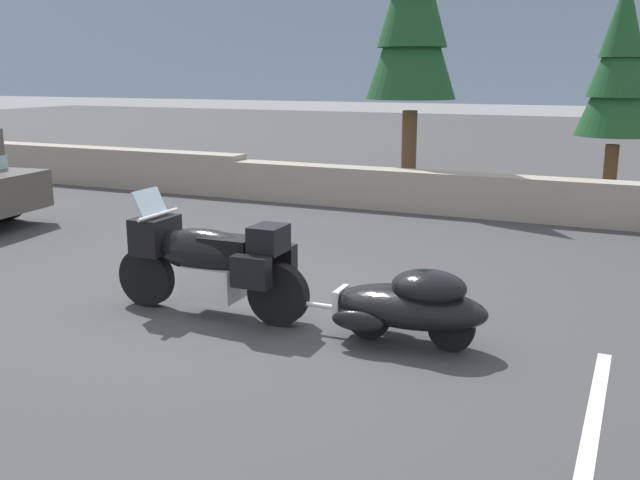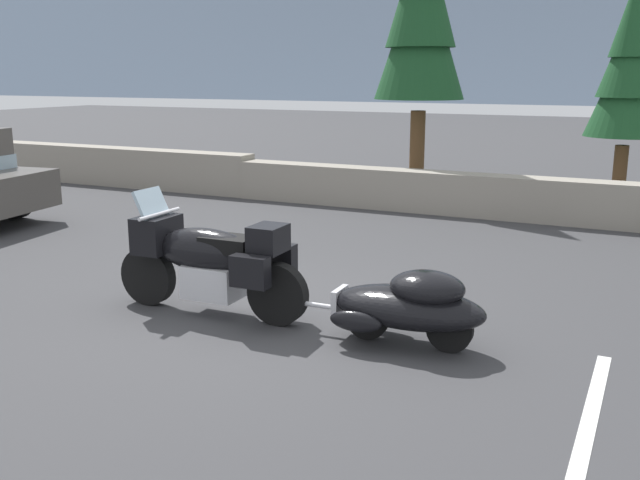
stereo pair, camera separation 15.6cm
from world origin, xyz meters
The scene contains 7 objects.
ground_plane centered at (0.00, 0.00, 0.00)m, with size 80.00×80.00×0.00m, color #38383A.
stone_guard_wall centered at (-0.28, 6.49, 0.43)m, with size 24.00×0.60×0.93m.
touring_motorcycle centered at (-0.37, -0.26, 0.62)m, with size 2.31×0.77×1.33m.
car_shaped_trailer centered at (1.88, -0.20, 0.41)m, with size 2.21×0.79×0.76m.
pine_tree_tall centered at (-0.77, 8.06, 3.92)m, with size 1.85×1.85×6.27m.
pine_tree_secondary centered at (3.21, 8.14, 2.71)m, with size 1.45×1.45×4.34m.
parking_stripe_marker centered at (3.62, -1.50, 0.00)m, with size 0.12×3.60×0.01m, color silver.
Camera 2 is at (3.94, -6.42, 2.56)m, focal length 40.07 mm.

